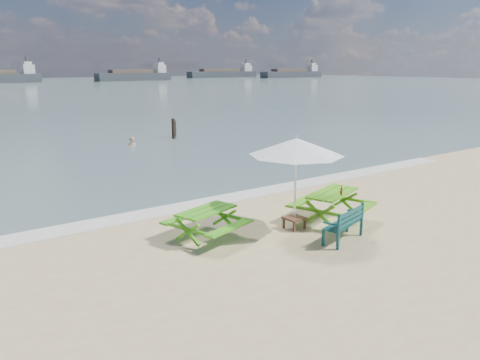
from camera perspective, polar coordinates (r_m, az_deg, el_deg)
foam_strip at (r=14.26m, az=-2.65°, el=-2.45°), size 22.00×0.90×0.01m
picnic_table_left at (r=11.09m, az=-4.07°, el=-5.43°), size 1.91×2.02×0.71m
picnic_table_right at (r=12.48m, az=11.14°, el=-3.27°), size 2.19×2.31×0.80m
park_bench at (r=11.22m, az=12.42°, el=-6.05°), size 1.33×0.74×0.78m
side_table at (r=11.85m, az=6.62°, el=-5.17°), size 0.48×0.48×0.30m
patio_umbrella at (r=11.37m, az=6.89°, el=4.05°), size 2.42×2.42×2.30m
beer_bottle at (r=12.09m, az=12.25°, el=-1.43°), size 0.06×0.06×0.25m
swimmer at (r=24.90m, az=-13.00°, el=3.36°), size 0.65×0.50×1.59m
mooring_pilings at (r=26.86m, az=-8.05°, el=6.01°), size 0.58×0.78×1.35m
cargo_ships at (r=143.65m, az=-12.71°, el=12.30°), size 147.57×21.99×4.40m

